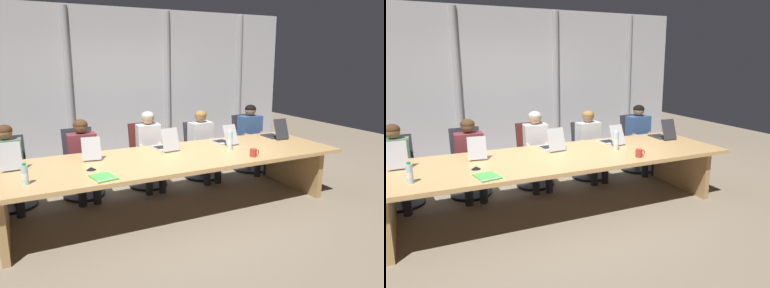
# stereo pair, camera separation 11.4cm
# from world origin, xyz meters

# --- Properties ---
(ground_plane) EXTENTS (13.93, 13.93, 0.00)m
(ground_plane) POSITION_xyz_m (0.00, 0.00, 0.00)
(ground_plane) COLOR #7F705B
(conference_table) EXTENTS (4.54, 1.40, 0.73)m
(conference_table) POSITION_xyz_m (0.00, 0.00, 0.60)
(conference_table) COLOR tan
(conference_table) RESTS_ON ground_plane
(curtain_backdrop) EXTENTS (6.97, 0.17, 2.85)m
(curtain_backdrop) POSITION_xyz_m (-0.00, 2.42, 1.43)
(curtain_backdrop) COLOR #B2B2B7
(curtain_backdrop) RESTS_ON ground_plane
(laptop_left_end) EXTENTS (0.24, 0.43, 0.33)m
(laptop_left_end) POSITION_xyz_m (-1.90, 0.37, 0.79)
(laptop_left_end) COLOR #BCBCC1
(laptop_left_end) RESTS_ON conference_table
(laptop_left_mid) EXTENTS (0.27, 0.42, 0.30)m
(laptop_left_mid) POSITION_xyz_m (-0.98, 0.38, 0.79)
(laptop_left_mid) COLOR #BCBCC1
(laptop_left_mid) RESTS_ON conference_table
(laptop_center) EXTENTS (0.29, 0.45, 0.32)m
(laptop_center) POSITION_xyz_m (0.04, 0.37, 0.79)
(laptop_center) COLOR #BCBCC1
(laptop_center) RESTS_ON conference_table
(laptop_right_mid) EXTENTS (0.27, 0.46, 0.30)m
(laptop_right_mid) POSITION_xyz_m (0.97, 0.33, 0.79)
(laptop_right_mid) COLOR #BCBCC1
(laptop_right_mid) RESTS_ON conference_table
(laptop_right_end) EXTENTS (0.25, 0.46, 0.32)m
(laptop_right_end) POSITION_xyz_m (1.91, 0.32, 0.79)
(laptop_right_end) COLOR #2D2D33
(laptop_right_end) RESTS_ON conference_table
(office_chair_left_end) EXTENTS (0.60, 0.60, 0.94)m
(office_chair_left_end) POSITION_xyz_m (-1.92, 1.08, 0.35)
(office_chair_left_end) COLOR #2D2D38
(office_chair_left_end) RESTS_ON ground_plane
(office_chair_left_mid) EXTENTS (0.60, 0.60, 0.97)m
(office_chair_left_mid) POSITION_xyz_m (-0.99, 1.09, 0.36)
(office_chair_left_mid) COLOR #2D2D38
(office_chair_left_mid) RESTS_ON ground_plane
(office_chair_center) EXTENTS (0.60, 0.60, 0.98)m
(office_chair_center) POSITION_xyz_m (0.00, 1.09, 0.36)
(office_chair_center) COLOR #511E19
(office_chair_center) RESTS_ON ground_plane
(office_chair_right_mid) EXTENTS (0.60, 0.60, 0.93)m
(office_chair_right_mid) POSITION_xyz_m (0.97, 1.08, 0.35)
(office_chair_right_mid) COLOR #2D2D38
(office_chair_right_mid) RESTS_ON ground_plane
(office_chair_right_end) EXTENTS (0.60, 0.61, 0.98)m
(office_chair_right_end) POSITION_xyz_m (1.94, 1.09, 0.37)
(office_chair_right_end) COLOR #2D2D38
(office_chair_right_end) RESTS_ON ground_plane
(person_left_end) EXTENTS (0.39, 0.55, 1.14)m
(person_left_end) POSITION_xyz_m (-1.94, 0.92, 0.65)
(person_left_end) COLOR #4C6B4C
(person_left_end) RESTS_ON ground_plane
(person_left_mid) EXTENTS (0.40, 0.55, 1.14)m
(person_left_mid) POSITION_xyz_m (-0.98, 0.93, 0.65)
(person_left_mid) COLOR brown
(person_left_mid) RESTS_ON ground_plane
(person_center) EXTENTS (0.40, 0.57, 1.19)m
(person_center) POSITION_xyz_m (0.01, 0.93, 0.68)
(person_center) COLOR silver
(person_center) RESTS_ON ground_plane
(person_right_mid) EXTENTS (0.41, 0.56, 1.14)m
(person_right_mid) POSITION_xyz_m (0.94, 0.92, 0.65)
(person_right_mid) COLOR silver
(person_right_mid) RESTS_ON ground_plane
(person_right_end) EXTENTS (0.42, 0.55, 1.18)m
(person_right_end) POSITION_xyz_m (1.92, 0.93, 0.67)
(person_right_end) COLOR #335184
(person_right_end) RESTS_ON ground_plane
(water_bottle_primary) EXTENTS (0.07, 0.07, 0.22)m
(water_bottle_primary) POSITION_xyz_m (-1.77, -0.34, 0.83)
(water_bottle_primary) COLOR silver
(water_bottle_primary) RESTS_ON conference_table
(water_bottle_secondary) EXTENTS (0.07, 0.07, 0.28)m
(water_bottle_secondary) POSITION_xyz_m (0.83, -0.04, 0.86)
(water_bottle_secondary) COLOR silver
(water_bottle_secondary) RESTS_ON conference_table
(coffee_mug_near) EXTENTS (0.14, 0.09, 0.10)m
(coffee_mug_near) POSITION_xyz_m (0.92, -0.48, 0.78)
(coffee_mug_near) COLOR #B2332D
(coffee_mug_near) RESTS_ON conference_table
(conference_mic_left_side) EXTENTS (0.11, 0.11, 0.03)m
(conference_mic_left_side) POSITION_xyz_m (-1.08, -0.14, 0.75)
(conference_mic_left_side) COLOR black
(conference_mic_left_side) RESTS_ON conference_table
(spiral_notepad) EXTENTS (0.28, 0.34, 0.03)m
(spiral_notepad) POSITION_xyz_m (-1.02, -0.49, 0.74)
(spiral_notepad) COLOR #4CB74C
(spiral_notepad) RESTS_ON conference_table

